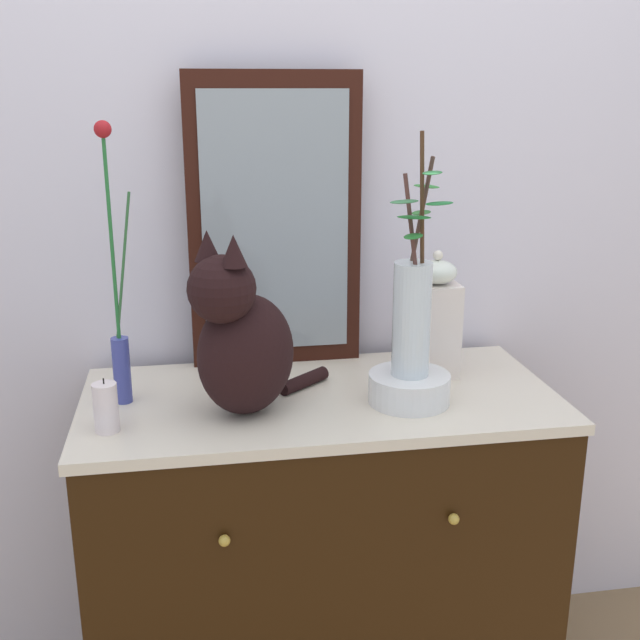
{
  "coord_description": "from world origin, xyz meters",
  "views": [
    {
      "loc": [
        -0.28,
        -1.63,
        1.55
      ],
      "look_at": [
        0.0,
        0.0,
        1.05
      ],
      "focal_mm": 43.21,
      "sensor_mm": 36.0,
      "label": 1
    }
  ],
  "objects": [
    {
      "name": "vase_slim_green",
      "position": [
        -0.44,
        0.03,
        1.05
      ],
      "size": [
        0.07,
        0.04,
        0.62
      ],
      "color": "#3B4394",
      "rests_on": "sideboard"
    },
    {
      "name": "sideboard",
      "position": [
        0.0,
        -0.0,
        0.43
      ],
      "size": [
        1.09,
        0.54,
        0.87
      ],
      "color": "black",
      "rests_on": "ground_plane"
    },
    {
      "name": "bowl_porcelain",
      "position": [
        0.19,
        -0.08,
        0.9
      ],
      "size": [
        0.18,
        0.18,
        0.07
      ],
      "primitive_type": "cylinder",
      "color": "silver",
      "rests_on": "sideboard"
    },
    {
      "name": "candle_pillar",
      "position": [
        -0.47,
        -0.12,
        0.92
      ],
      "size": [
        0.05,
        0.05,
        0.12
      ],
      "color": "silver",
      "rests_on": "sideboard"
    },
    {
      "name": "jar_lidded_porcelain",
      "position": [
        0.3,
        0.09,
        1.01
      ],
      "size": [
        0.11,
        0.11,
        0.31
      ],
      "color": "silver",
      "rests_on": "sideboard"
    },
    {
      "name": "wall_back",
      "position": [
        0.0,
        0.34,
        1.3
      ],
      "size": [
        4.4,
        0.08,
        2.6
      ],
      "primitive_type": "cube",
      "color": "silver",
      "rests_on": "ground_plane"
    },
    {
      "name": "cat_sitting",
      "position": [
        -0.18,
        -0.08,
        1.03
      ],
      "size": [
        0.35,
        0.32,
        0.41
      ],
      "color": "black",
      "rests_on": "sideboard"
    },
    {
      "name": "mirror_leaning",
      "position": [
        -0.07,
        0.24,
        1.23
      ],
      "size": [
        0.43,
        0.03,
        0.72
      ],
      "color": "black",
      "rests_on": "sideboard"
    },
    {
      "name": "vase_glass_clear",
      "position": [
        0.19,
        -0.08,
        1.08
      ],
      "size": [
        0.16,
        0.19,
        0.53
      ],
      "color": "silver",
      "rests_on": "bowl_porcelain"
    }
  ]
}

